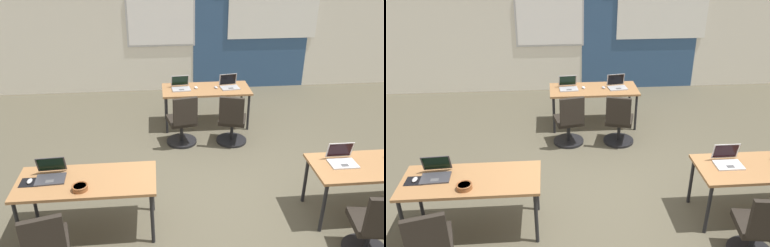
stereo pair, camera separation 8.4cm
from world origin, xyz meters
TOP-DOWN VIEW (x-y plane):
  - ground_plane at (0.00, 0.00)m, footprint 24.00×24.00m
  - back_wall_assembly at (0.03, 4.20)m, footprint 10.00×0.27m
  - desk_near_left at (-1.75, -0.60)m, footprint 1.60×0.70m
  - desk_near_right at (1.75, -0.60)m, footprint 1.60×0.70m
  - desk_far_center at (0.00, 2.20)m, footprint 1.60×0.70m
  - laptop_far_left at (-0.46, 2.24)m, footprint 0.35×0.33m
  - mouse_far_left at (-0.18, 2.22)m, footprint 0.08×0.11m
  - chair_far_left at (-0.49, 1.45)m, footprint 0.52×0.57m
  - laptop_near_left_end at (-2.16, -0.51)m, footprint 0.35×0.32m
  - mousepad_near_left_end at (-2.38, -0.60)m, footprint 0.22×0.19m
  - mouse_near_left_end at (-2.38, -0.60)m, footprint 0.06×0.10m
  - laptop_far_right at (0.43, 2.22)m, footprint 0.36×0.31m
  - mouse_far_right at (0.18, 2.20)m, footprint 0.08×0.11m
  - chair_far_right at (0.34, 1.40)m, footprint 0.55×0.60m
  - laptop_near_right_inner at (1.34, -0.51)m, footprint 0.33×0.28m
  - chair_near_right_inner at (1.38, -1.36)m, footprint 0.52×0.57m
  - snack_bowl at (-1.79, -0.79)m, footprint 0.18×0.18m

SIDE VIEW (x-z plane):
  - ground_plane at x=0.00m, z-range 0.00..0.00m
  - chair_far_left at x=-0.49m, z-range -0.08..0.84m
  - chair_far_right at x=0.34m, z-range -0.08..0.84m
  - chair_near_right_inner at x=1.38m, z-range -0.08..0.84m
  - desk_near_left at x=-1.75m, z-range 0.30..1.02m
  - desk_near_right at x=1.75m, z-range 0.30..1.02m
  - desk_far_center at x=0.00m, z-range 0.30..1.02m
  - mousepad_near_left_end at x=-2.38m, z-range 0.72..0.72m
  - mouse_far_left at x=-0.18m, z-range 0.72..0.75m
  - mouse_far_right at x=0.18m, z-range 0.72..0.75m
  - mouse_near_left_end at x=-2.38m, z-range 0.72..0.76m
  - snack_bowl at x=-1.79m, z-range 0.72..0.79m
  - laptop_far_left at x=-0.46m, z-range 0.66..0.88m
  - laptop_near_left_end at x=-2.16m, z-range 0.66..0.88m
  - laptop_near_right_inner at x=1.34m, z-range 0.65..0.89m
  - laptop_far_right at x=0.43m, z-range 0.65..0.89m
  - back_wall_assembly at x=0.03m, z-range 0.01..2.81m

